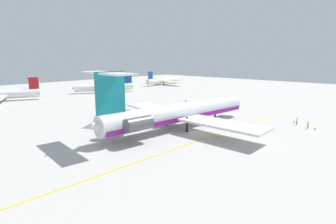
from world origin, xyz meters
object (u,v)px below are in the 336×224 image
object	(u,v)px
ground_crew_starboard	(205,105)
safety_cone_wingtip	(315,128)
airliner_far_right	(164,81)
ground_crew_near_tail	(186,101)
ground_crew_near_nose	(297,120)
ground_crew_portside	(308,124)
safety_cone_nose	(294,122)
main_jetliner	(176,113)
airliner_mid_right	(103,87)

from	to	relation	value
ground_crew_starboard	safety_cone_wingtip	distance (m)	34.69
airliner_far_right	ground_crew_near_tail	size ratio (longest dim) A/B	16.45
ground_crew_near_nose	ground_crew_portside	xyz separation A→B (m)	(-2.44, -3.18, -0.04)
ground_crew_starboard	safety_cone_nose	xyz separation A→B (m)	(-1.50, -28.55, -0.79)
ground_crew_starboard	safety_cone_wingtip	xyz separation A→B (m)	(-5.09, -34.30, -0.79)
main_jetliner	ground_crew_starboard	distance (m)	28.58
main_jetliner	ground_crew_portside	distance (m)	30.85
main_jetliner	safety_cone_nose	bearing A→B (deg)	-30.10
ground_crew_portside	safety_cone_nose	xyz separation A→B (m)	(4.09, 4.29, -0.79)
ground_crew_portside	safety_cone_nose	bearing A→B (deg)	-152.58
ground_crew_near_tail	ground_crew_portside	xyz separation A→B (m)	(-6.67, -42.11, -0.01)
ground_crew_near_tail	ground_crew_near_nose	bearing A→B (deg)	-110.40
airliner_mid_right	ground_crew_near_tail	size ratio (longest dim) A/B	16.08
main_jetliner	ground_crew_near_tail	distance (m)	33.96
main_jetliner	safety_cone_wingtip	bearing A→B (deg)	-42.24
airliner_mid_right	safety_cone_nose	distance (m)	87.07
ground_crew_portside	safety_cone_wingtip	bearing A→B (deg)	89.77
ground_crew_near_tail	ground_crew_portside	world-z (taller)	ground_crew_near_tail
ground_crew_portside	ground_crew_starboard	distance (m)	33.31
ground_crew_near_tail	safety_cone_nose	xyz separation A→B (m)	(-2.59, -37.83, -0.80)
main_jetliner	ground_crew_near_nose	distance (m)	30.44
ground_crew_starboard	safety_cone_nose	distance (m)	28.60
airliner_mid_right	safety_cone_nose	xyz separation A→B (m)	(-0.84, -87.04, -2.24)
ground_crew_near_tail	ground_crew_starboard	world-z (taller)	ground_crew_near_tail
ground_crew_portside	airliner_far_right	bearing A→B (deg)	-137.53
ground_crew_near_nose	safety_cone_wingtip	distance (m)	5.10
main_jetliner	safety_cone_wingtip	world-z (taller)	main_jetliner
ground_crew_near_nose	ground_crew_portside	world-z (taller)	ground_crew_near_nose
main_jetliner	ground_crew_near_tail	xyz separation A→B (m)	(27.60, 19.60, -2.70)
airliner_far_right	safety_cone_wingtip	bearing A→B (deg)	-119.29
ground_crew_near_tail	ground_crew_starboard	bearing A→B (deg)	-110.86
airliner_mid_right	safety_cone_wingtip	bearing A→B (deg)	113.44
airliner_mid_right	safety_cone_wingtip	size ratio (longest dim) A/B	49.51
airliner_mid_right	ground_crew_near_tail	world-z (taller)	airliner_mid_right
ground_crew_near_nose	ground_crew_starboard	world-z (taller)	ground_crew_near_nose
ground_crew_starboard	safety_cone_wingtip	bearing A→B (deg)	91.25
ground_crew_near_tail	safety_cone_wingtip	bearing A→B (deg)	-112.26
ground_crew_starboard	airliner_mid_right	bearing A→B (deg)	-79.65
main_jetliner	airliner_far_right	world-z (taller)	main_jetliner
airliner_far_right	safety_cone_nose	xyz separation A→B (m)	(-48.25, -91.84, -2.18)
main_jetliner	ground_crew_portside	world-z (taller)	main_jetliner
ground_crew_near_tail	airliner_far_right	bearing A→B (deg)	35.59
main_jetliner	airliner_far_right	xyz separation A→B (m)	(73.26, 73.61, -1.32)
ground_crew_near_nose	ground_crew_near_tail	xyz separation A→B (m)	(4.24, 38.94, -0.03)
ground_crew_near_tail	ground_crew_starboard	distance (m)	9.34
airliner_mid_right	airliner_far_right	distance (m)	47.66
airliner_mid_right	ground_crew_near_tail	distance (m)	49.27
ground_crew_near_tail	ground_crew_starboard	size ratio (longest dim) A/B	1.01
ground_crew_starboard	safety_cone_wingtip	world-z (taller)	ground_crew_starboard
safety_cone_nose	ground_crew_portside	bearing A→B (deg)	-133.61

